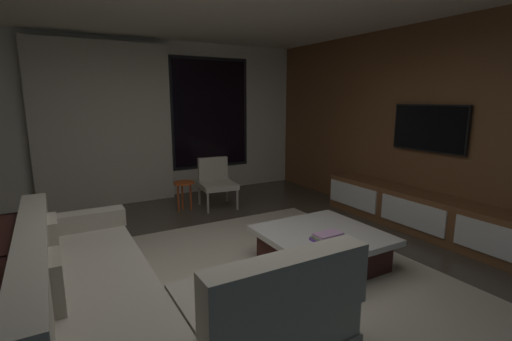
{
  "coord_description": "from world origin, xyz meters",
  "views": [
    {
      "loc": [
        -1.36,
        -2.76,
        1.73
      ],
      "look_at": [
        0.96,
        1.29,
        0.8
      ],
      "focal_mm": 25.65,
      "sensor_mm": 36.0,
      "label": 1
    }
  ],
  "objects": [
    {
      "name": "floor",
      "position": [
        0.0,
        0.0,
        0.0
      ],
      "size": [
        9.2,
        9.2,
        0.0
      ],
      "primitive_type": "plane",
      "color": "#473D33"
    },
    {
      "name": "back_wall_with_window",
      "position": [
        -0.06,
        3.62,
        1.34
      ],
      "size": [
        6.6,
        0.3,
        2.7
      ],
      "color": "silver",
      "rests_on": "floor"
    },
    {
      "name": "media_wall",
      "position": [
        3.06,
        0.0,
        1.35
      ],
      "size": [
        0.12,
        7.8,
        2.7
      ],
      "color": "brown",
      "rests_on": "floor"
    },
    {
      "name": "area_rug",
      "position": [
        0.35,
        -0.1,
        0.01
      ],
      "size": [
        3.2,
        3.8,
        0.01
      ],
      "primitive_type": "cube",
      "color": "beige",
      "rests_on": "floor"
    },
    {
      "name": "sectional_couch",
      "position": [
        -0.94,
        -0.2,
        0.29
      ],
      "size": [
        1.98,
        2.5,
        0.82
      ],
      "color": "#A49C8C",
      "rests_on": "floor"
    },
    {
      "name": "coffee_table",
      "position": [
        1.03,
        0.02,
        0.19
      ],
      "size": [
        1.16,
        1.16,
        0.36
      ],
      "color": "#3C1A16",
      "rests_on": "floor"
    },
    {
      "name": "book_stack_on_coffee_table",
      "position": [
        0.92,
        -0.17,
        0.4
      ],
      "size": [
        0.29,
        0.18,
        0.08
      ],
      "color": "purple",
      "rests_on": "coffee_table"
    },
    {
      "name": "accent_chair_near_window",
      "position": [
        0.94,
        2.56,
        0.43
      ],
      "size": [
        0.59,
        0.61,
        0.78
      ],
      "color": "#B2ADA0",
      "rests_on": "floor"
    },
    {
      "name": "side_stool",
      "position": [
        0.4,
        2.56,
        0.37
      ],
      "size": [
        0.32,
        0.32,
        0.46
      ],
      "color": "#BF4C1E",
      "rests_on": "floor"
    },
    {
      "name": "media_console",
      "position": [
        2.77,
        0.05,
        0.25
      ],
      "size": [
        0.46,
        3.1,
        0.52
      ],
      "color": "brown",
      "rests_on": "floor"
    },
    {
      "name": "mounted_tv",
      "position": [
        2.95,
        0.25,
        1.35
      ],
      "size": [
        0.05,
        1.05,
        0.61
      ],
      "color": "black"
    }
  ]
}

